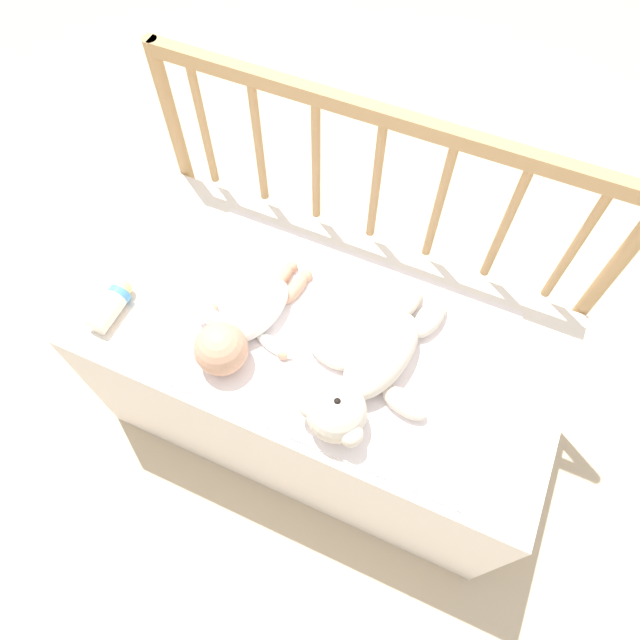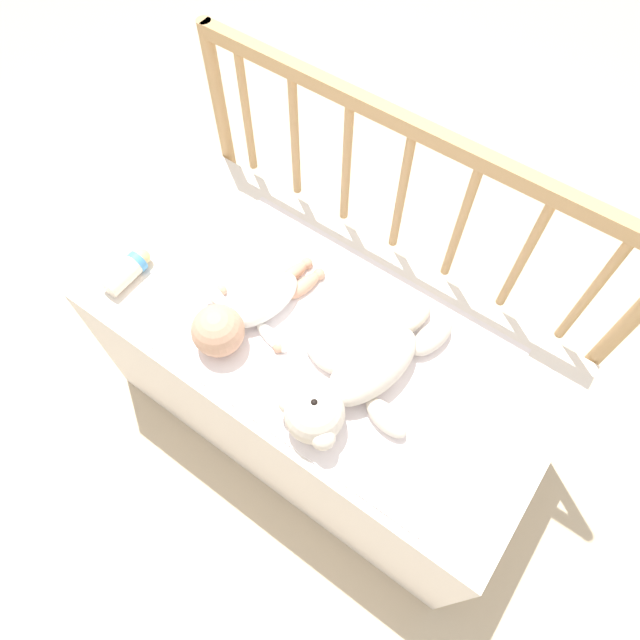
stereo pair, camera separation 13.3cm
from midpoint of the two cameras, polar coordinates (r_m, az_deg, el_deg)
ground_plane at (r=1.88m, az=-1.91°, el=-9.01°), size 12.00×12.00×0.00m
crib_mattress at (r=1.63m, az=-2.19°, el=-5.67°), size 1.18×0.60×0.54m
crib_rail at (r=1.46m, az=2.76°, el=11.33°), size 1.18×0.04×0.95m
blanket at (r=1.37m, az=-1.76°, el=-2.15°), size 0.82×0.52×0.01m
teddy_bear at (r=1.28m, az=1.95°, el=-5.44°), size 0.32×0.47×0.14m
baby at (r=1.35m, az=-10.46°, el=-0.92°), size 0.27×0.37×0.12m
baby_bottle at (r=1.50m, az=-22.55°, el=1.15°), size 0.06×0.14×0.06m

